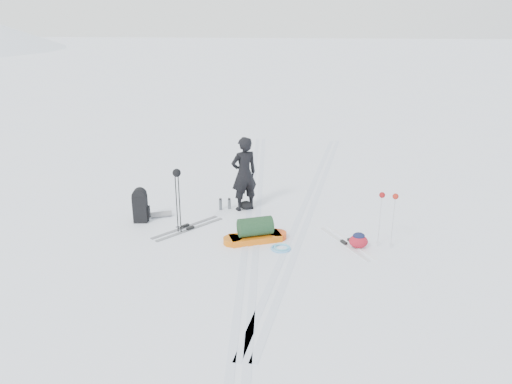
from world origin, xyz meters
TOP-DOWN VIEW (x-y plane):
  - ground at (0.00, 0.00)m, footprint 200.00×200.00m
  - ski_tracks at (0.61, 0.88)m, footprint 3.38×17.97m
  - skier at (-0.34, 1.18)m, footprint 0.85×0.78m
  - pulk_sled at (0.15, -0.72)m, footprint 1.52×0.94m
  - expedition_rucksack at (-2.71, 0.13)m, footprint 0.86×0.65m
  - ski_poles_black at (-1.67, -0.42)m, footprint 0.22×0.19m
  - ski_poles_silver at (3.00, -0.75)m, footprint 0.40×0.18m
  - touring_skis_grey at (-1.53, -0.20)m, footprint 1.46×1.66m
  - touring_skis_white at (2.21, -0.63)m, footprint 1.18×1.77m
  - rope_coil at (0.75, -1.08)m, footprint 0.46×0.46m
  - small_daypack at (2.43, -0.83)m, footprint 0.42×0.31m
  - thermos_pair at (-0.85, 1.13)m, footprint 0.32×0.20m
  - stuff_sack at (-0.29, 1.19)m, footprint 0.42×0.36m

SIDE VIEW (x-z plane):
  - ground at x=0.00m, z-range 0.00..0.00m
  - ski_tracks at x=0.61m, z-range 0.00..0.01m
  - touring_skis_white at x=2.21m, z-range -0.02..0.05m
  - touring_skis_grey at x=-1.53m, z-range -0.02..0.05m
  - rope_coil at x=0.75m, z-range 0.00..0.05m
  - stuff_sack at x=-0.29m, z-range 0.00..0.22m
  - thermos_pair at x=-0.85m, z-range -0.01..0.30m
  - small_daypack at x=2.43m, z-range -0.01..0.35m
  - pulk_sled at x=0.15m, z-range -0.07..0.50m
  - expedition_rucksack at x=-2.71m, z-range -0.03..0.83m
  - skier at x=-0.34m, z-range 0.00..1.95m
  - ski_poles_silver at x=3.00m, z-range 0.43..1.69m
  - ski_poles_black at x=-1.67m, z-range 0.49..2.05m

